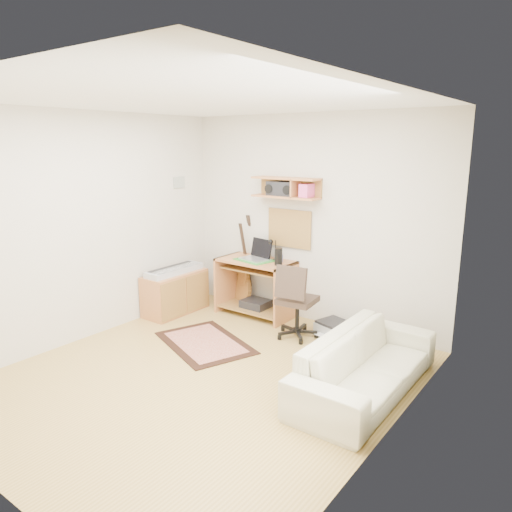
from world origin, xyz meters
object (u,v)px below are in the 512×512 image
Objects in this scene: cabinet at (175,293)px; printer at (336,329)px; desk at (256,287)px; task_chair at (297,300)px; sofa at (367,355)px.

cabinet reaches higher than printer.
task_chair is at bearing -21.00° from desk.
cabinet is at bearing -148.89° from printer.
task_chair is 0.49× the size of sofa.
task_chair reaches higher than sofa.
desk is 1.10× the size of task_chair.
printer is 1.33m from sofa.
sofa is at bearing -9.08° from cabinet.
printer is at bearing 30.97° from task_chair.
printer is (2.14, 0.54, -0.19)m from cabinet.
sofa is at bearing -38.36° from task_chair.
cabinet is 3.00m from sofa.
sofa is (1.19, -0.72, -0.09)m from task_chair.
task_chair is at bearing -125.03° from printer.
sofa reaches higher than printer.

